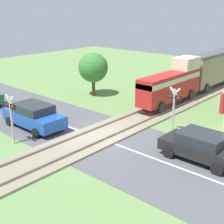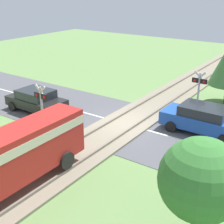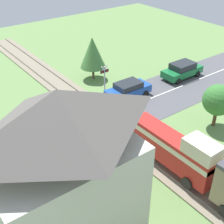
{
  "view_description": "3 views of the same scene",
  "coord_description": "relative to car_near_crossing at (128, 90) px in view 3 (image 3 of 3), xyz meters",
  "views": [
    {
      "loc": [
        11.52,
        -11.64,
        7.12
      ],
      "look_at": [
        0.0,
        1.33,
        1.2
      ],
      "focal_mm": 50.0,
      "sensor_mm": 36.0,
      "label": 1
    },
    {
      "loc": [
        -8.6,
        13.65,
        7.31
      ],
      "look_at": [
        0.0,
        1.33,
        1.2
      ],
      "focal_mm": 50.0,
      "sensor_mm": 36.0,
      "label": 2
    },
    {
      "loc": [
        12.46,
        17.98,
        14.04
      ],
      "look_at": [
        0.0,
        1.33,
        1.2
      ],
      "focal_mm": 50.0,
      "sensor_mm": 36.0,
      "label": 3
    }
  ],
  "objects": [
    {
      "name": "ground_plane",
      "position": [
        3.92,
        1.44,
        -0.8
      ],
      "size": [
        60.0,
        60.0,
        0.0
      ],
      "primitive_type": "plane",
      "color": "#66894C"
    },
    {
      "name": "crossing_signal_east_approach",
      "position": [
        6.71,
        5.01,
        0.99
      ],
      "size": [
        0.9,
        0.18,
        2.76
      ],
      "color": "#B7B7B7",
      "rests_on": "ground_plane"
    },
    {
      "name": "car_behind_queue",
      "position": [
        -7.23,
        0.0,
        0.03
      ],
      "size": [
        4.49,
        2.0,
        1.61
      ],
      "color": "#197038",
      "rests_on": "ground_plane"
    },
    {
      "name": "car_near_crossing",
      "position": [
        0.0,
        0.0,
        0.0
      ],
      "size": [
        4.3,
        1.93,
        1.51
      ],
      "color": "#1E4CA8",
      "rests_on": "ground_plane"
    },
    {
      "name": "pedestrian_by_station",
      "position": [
        7.5,
        10.32,
        -0.06
      ],
      "size": [
        0.4,
        0.4,
        1.62
      ],
      "color": "#B2282D",
      "rests_on": "ground_plane"
    },
    {
      "name": "road_surface",
      "position": [
        3.92,
        1.44,
        -0.79
      ],
      "size": [
        48.0,
        6.4,
        0.02
      ],
      "color": "#515156",
      "rests_on": "ground_plane"
    },
    {
      "name": "car_far_side",
      "position": [
        9.57,
        2.88,
        -0.06
      ],
      "size": [
        3.83,
        1.96,
        1.38
      ],
      "color": "black",
      "rests_on": "ground_plane"
    },
    {
      "name": "track_bed",
      "position": [
        3.92,
        1.44,
        -0.73
      ],
      "size": [
        2.8,
        48.0,
        0.24
      ],
      "color": "gray",
      "rests_on": "ground_plane"
    },
    {
      "name": "crossing_signal_west_approach",
      "position": [
        1.13,
        -2.13,
        0.99
      ],
      "size": [
        0.9,
        0.18,
        2.76
      ],
      "color": "#B7B7B7",
      "rests_on": "ground_plane"
    },
    {
      "name": "station_building",
      "position": [
        11.92,
        9.96,
        3.45
      ],
      "size": [
        7.08,
        4.76,
        8.69
      ],
      "color": "beige",
      "rests_on": "ground_plane"
    },
    {
      "name": "tree_roadside_hedge",
      "position": [
        -2.53,
        7.7,
        1.52
      ],
      "size": [
        2.43,
        2.43,
        3.54
      ],
      "color": "brown",
      "rests_on": "ground_plane"
    },
    {
      "name": "tree_beyond_track",
      "position": [
        0.31,
        -5.3,
        2.03
      ],
      "size": [
        2.58,
        2.58,
        4.39
      ],
      "color": "brown",
      "rests_on": "ground_plane"
    }
  ]
}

